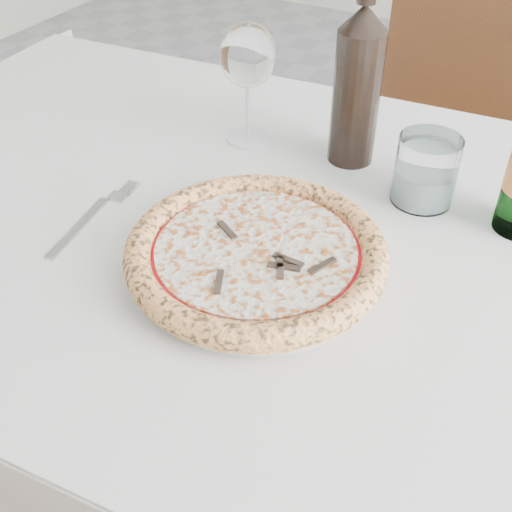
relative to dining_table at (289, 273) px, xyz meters
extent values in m
cube|color=gray|center=(-0.06, 0.01, -0.68)|extent=(5.00, 6.00, 0.02)
cube|color=brown|center=(0.00, 0.00, 0.06)|extent=(1.51, 0.93, 0.04)
cube|color=white|center=(0.00, 0.00, 0.08)|extent=(1.58, 0.99, 0.01)
cube|color=white|center=(0.00, 0.45, -0.03)|extent=(1.52, 0.01, 0.22)
cylinder|color=brown|center=(-0.67, 0.36, -0.32)|extent=(0.06, 0.06, 0.71)
cube|color=brown|center=(-0.03, 0.67, -0.22)|extent=(0.55, 0.55, 0.04)
cube|color=brown|center=(0.03, 0.85, 0.03)|extent=(0.42, 0.18, 0.46)
cylinder|color=brown|center=(0.20, 0.78, -0.46)|extent=(0.04, 0.04, 0.43)
cylinder|color=brown|center=(0.08, 0.43, -0.46)|extent=(0.04, 0.04, 0.43)
cylinder|color=brown|center=(-0.15, 0.90, -0.46)|extent=(0.04, 0.04, 0.43)
cylinder|color=brown|center=(-0.27, 0.56, -0.46)|extent=(0.04, 0.04, 0.43)
cylinder|color=silver|center=(0.00, -0.10, 0.09)|extent=(0.30, 0.30, 0.01)
torus|color=silver|center=(0.00, -0.10, 0.10)|extent=(0.30, 0.30, 0.01)
cylinder|color=#F3B66E|center=(0.00, -0.10, 0.10)|extent=(0.32, 0.32, 0.01)
torus|color=#EA9B55|center=(0.00, -0.10, 0.11)|extent=(0.33, 0.33, 0.03)
cylinder|color=red|center=(0.00, -0.10, 0.11)|extent=(0.27, 0.27, 0.00)
cylinder|color=white|center=(0.00, -0.10, 0.11)|extent=(0.25, 0.25, 0.00)
cube|color=black|center=(0.03, -0.10, 0.12)|extent=(0.04, 0.01, 0.00)
cube|color=black|center=(0.03, -0.06, 0.12)|extent=(0.03, 0.04, 0.00)
cube|color=black|center=(-0.04, -0.04, 0.12)|extent=(0.03, 0.04, 0.00)
cube|color=black|center=(-0.04, -0.10, 0.12)|extent=(0.04, 0.01, 0.00)
cube|color=black|center=(-0.03, -0.15, 0.12)|extent=(0.03, 0.04, 0.00)
cube|color=black|center=(0.04, -0.17, 0.12)|extent=(0.03, 0.04, 0.00)
cube|color=#A8A8A8|center=(-0.25, -0.14, 0.09)|extent=(0.04, 0.14, 0.00)
cube|color=#A8A8A8|center=(-0.25, -0.06, 0.09)|extent=(0.03, 0.03, 0.00)
cylinder|color=#A8A8A8|center=(-0.26, -0.03, 0.09)|extent=(0.00, 0.03, 0.00)
cylinder|color=#A8A8A8|center=(-0.26, -0.03, 0.09)|extent=(0.00, 0.03, 0.00)
cylinder|color=#A8A8A8|center=(-0.25, -0.03, 0.09)|extent=(0.00, 0.03, 0.00)
cylinder|color=#A8A8A8|center=(-0.24, -0.03, 0.09)|extent=(0.00, 0.03, 0.00)
cylinder|color=white|center=(-0.17, 0.19, 0.09)|extent=(0.07, 0.07, 0.00)
cylinder|color=white|center=(-0.17, 0.19, 0.14)|extent=(0.01, 0.01, 0.10)
ellipsoid|color=white|center=(-0.17, 0.19, 0.23)|extent=(0.09, 0.09, 0.10)
cylinder|color=white|center=(0.13, 0.15, 0.13)|extent=(0.09, 0.09, 0.10)
cylinder|color=silver|center=(0.13, 0.15, 0.11)|extent=(0.08, 0.08, 0.05)
cylinder|color=black|center=(0.00, 0.21, 0.19)|extent=(0.07, 0.07, 0.20)
cone|color=black|center=(0.00, 0.21, 0.31)|extent=(0.07, 0.07, 0.04)
camera|label=1|loc=(0.30, -0.64, 0.61)|focal=45.00mm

